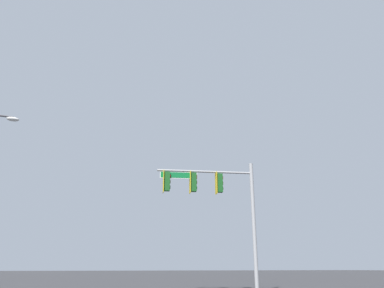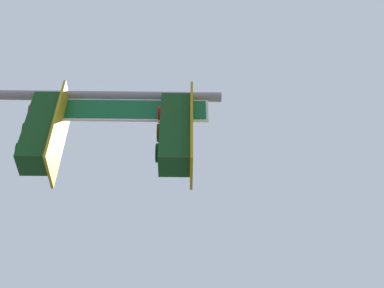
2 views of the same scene
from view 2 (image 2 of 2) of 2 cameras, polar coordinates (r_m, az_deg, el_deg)
The scene contains 0 objects.
Camera 2 is at (-4.41, -12.21, 1.47)m, focal length 50.00 mm.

